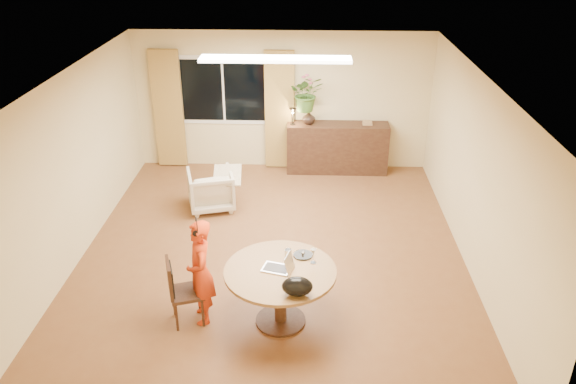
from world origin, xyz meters
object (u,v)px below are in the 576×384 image
object	(u,v)px
dining_table	(280,281)
armchair	(211,189)
dining_chair	(187,291)
child	(201,272)
sideboard	(337,148)

from	to	relation	value
dining_table	armchair	bearing A→B (deg)	114.20
dining_chair	armchair	world-z (taller)	dining_chair
dining_chair	child	xyz separation A→B (m)	(0.17, 0.05, 0.23)
dining_table	armchair	distance (m)	3.20
dining_table	child	world-z (taller)	child
dining_table	armchair	xyz separation A→B (m)	(-1.31, 2.91, -0.25)
child	sideboard	xyz separation A→B (m)	(1.79, 4.46, -0.20)
dining_table	sideboard	size ratio (longest dim) A/B	0.70
child	armchair	bearing A→B (deg)	171.45
dining_table	armchair	world-z (taller)	dining_table
child	armchair	world-z (taller)	child
armchair	dining_chair	bearing A→B (deg)	78.13
dining_table	dining_chair	distance (m)	1.13
dining_table	sideboard	xyz separation A→B (m)	(0.85, 4.50, -0.12)
dining_table	sideboard	bearing A→B (deg)	79.25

